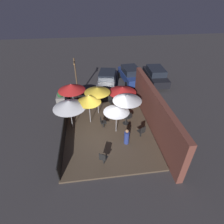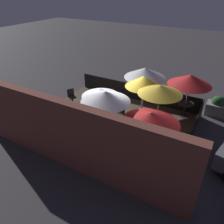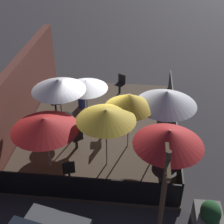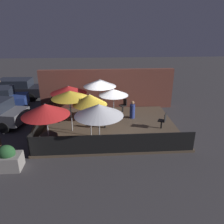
{
  "view_description": "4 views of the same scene",
  "coord_description": "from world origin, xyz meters",
  "px_view_note": "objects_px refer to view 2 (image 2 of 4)",
  "views": [
    {
      "loc": [
        9.44,
        -0.96,
        8.38
      ],
      "look_at": [
        -0.86,
        0.42,
        1.02
      ],
      "focal_mm": 28.0,
      "sensor_mm": 36.0,
      "label": 1
    },
    {
      "loc": [
        -4.55,
        8.02,
        6.17
      ],
      "look_at": [
        -0.34,
        0.57,
        1.13
      ],
      "focal_mm": 35.0,
      "sensor_mm": 36.0,
      "label": 2
    },
    {
      "loc": [
        -10.26,
        -1.56,
        7.83
      ],
      "look_at": [
        -0.19,
        -0.51,
        1.04
      ],
      "focal_mm": 50.0,
      "sensor_mm": 36.0,
      "label": 3
    },
    {
      "loc": [
        -0.66,
        -11.6,
        5.59
      ],
      "look_at": [
        0.11,
        -0.15,
        1.03
      ],
      "focal_mm": 35.0,
      "sensor_mm": 36.0,
      "label": 4
    }
  ],
  "objects_px": {
    "patio_umbrella_1": "(190,80)",
    "planter_box": "(217,107)",
    "dining_table_0": "(106,130)",
    "patio_chair_2": "(120,113)",
    "patron_0": "(75,116)",
    "patio_umbrella_5": "(143,81)",
    "patio_chair_4": "(169,139)",
    "patio_umbrella_6": "(101,92)",
    "patio_chair_0": "(132,129)",
    "patio_umbrella_4": "(145,73)",
    "patio_chair_1": "(72,96)",
    "dining_table_1": "(185,106)",
    "patio_umbrella_2": "(160,89)",
    "patio_umbrella_3": "(150,118)",
    "patio_umbrella_0": "(105,96)",
    "patio_chair_3": "(67,130)"
  },
  "relations": [
    {
      "from": "patron_0",
      "to": "planter_box",
      "type": "xyz_separation_m",
      "value": [
        -5.92,
        -4.73,
        -0.16
      ]
    },
    {
      "from": "patio_umbrella_0",
      "to": "patio_chair_3",
      "type": "xyz_separation_m",
      "value": [
        1.58,
        0.74,
        -1.72
      ]
    },
    {
      "from": "patio_umbrella_2",
      "to": "patio_umbrella_3",
      "type": "distance_m",
      "value": 2.0
    },
    {
      "from": "patio_umbrella_1",
      "to": "planter_box",
      "type": "height_order",
      "value": "patio_umbrella_1"
    },
    {
      "from": "patio_umbrella_6",
      "to": "patio_chair_2",
      "type": "distance_m",
      "value": 1.73
    },
    {
      "from": "patron_0",
      "to": "planter_box",
      "type": "distance_m",
      "value": 7.58
    },
    {
      "from": "patio_umbrella_1",
      "to": "patio_chair_1",
      "type": "distance_m",
      "value": 6.42
    },
    {
      "from": "dining_table_1",
      "to": "patio_chair_4",
      "type": "distance_m",
      "value": 3.08
    },
    {
      "from": "patio_umbrella_3",
      "to": "patron_0",
      "type": "bearing_deg",
      "value": -5.7
    },
    {
      "from": "patio_umbrella_2",
      "to": "patio_chair_1",
      "type": "distance_m",
      "value": 5.33
    },
    {
      "from": "patio_umbrella_0",
      "to": "patio_umbrella_1",
      "type": "relative_size",
      "value": 1.06
    },
    {
      "from": "patio_umbrella_2",
      "to": "planter_box",
      "type": "distance_m",
      "value": 4.29
    },
    {
      "from": "patio_chair_4",
      "to": "patio_umbrella_6",
      "type": "bearing_deg",
      "value": -18.6
    },
    {
      "from": "dining_table_1",
      "to": "planter_box",
      "type": "distance_m",
      "value": 1.91
    },
    {
      "from": "patio_umbrella_4",
      "to": "patio_chair_0",
      "type": "bearing_deg",
      "value": 103.9
    },
    {
      "from": "patio_umbrella_4",
      "to": "patio_umbrella_5",
      "type": "xyz_separation_m",
      "value": [
        -0.43,
        1.31,
        0.06
      ]
    },
    {
      "from": "patio_chair_0",
      "to": "patio_umbrella_5",
      "type": "bearing_deg",
      "value": -119.17
    },
    {
      "from": "patio_umbrella_1",
      "to": "patio_umbrella_3",
      "type": "xyz_separation_m",
      "value": [
        0.54,
        3.91,
        -0.2
      ]
    },
    {
      "from": "dining_table_0",
      "to": "patio_chair_2",
      "type": "height_order",
      "value": "patio_chair_2"
    },
    {
      "from": "dining_table_1",
      "to": "patio_umbrella_6",
      "type": "bearing_deg",
      "value": 43.1
    },
    {
      "from": "patio_umbrella_2",
      "to": "patio_chair_2",
      "type": "distance_m",
      "value": 2.44
    },
    {
      "from": "dining_table_0",
      "to": "patio_chair_2",
      "type": "distance_m",
      "value": 1.78
    },
    {
      "from": "patio_chair_1",
      "to": "dining_table_1",
      "type": "bearing_deg",
      "value": 47.54
    },
    {
      "from": "patio_chair_0",
      "to": "patio_chair_1",
      "type": "bearing_deg",
      "value": -55.95
    },
    {
      "from": "patio_umbrella_5",
      "to": "patio_chair_2",
      "type": "bearing_deg",
      "value": 47.98
    },
    {
      "from": "patio_umbrella_1",
      "to": "planter_box",
      "type": "bearing_deg",
      "value": -140.43
    },
    {
      "from": "patio_umbrella_6",
      "to": "patio_umbrella_1",
      "type": "bearing_deg",
      "value": -136.9
    },
    {
      "from": "patio_chair_0",
      "to": "patio_chair_1",
      "type": "xyz_separation_m",
      "value": [
        4.38,
        -1.26,
        0.0
      ]
    },
    {
      "from": "patio_chair_1",
      "to": "patio_chair_4",
      "type": "xyz_separation_m",
      "value": [
        -6.04,
        1.19,
        0.01
      ]
    },
    {
      "from": "patio_umbrella_2",
      "to": "patio_chair_3",
      "type": "distance_m",
      "value": 4.46
    },
    {
      "from": "patio_chair_4",
      "to": "planter_box",
      "type": "xyz_separation_m",
      "value": [
        -1.37,
        -4.29,
        -0.17
      ]
    },
    {
      "from": "patio_umbrella_2",
      "to": "patio_umbrella_5",
      "type": "height_order",
      "value": "patio_umbrella_2"
    },
    {
      "from": "patio_umbrella_2",
      "to": "patio_chair_2",
      "type": "bearing_deg",
      "value": 5.56
    },
    {
      "from": "patio_chair_2",
      "to": "patio_chair_4",
      "type": "height_order",
      "value": "patio_chair_4"
    },
    {
      "from": "patio_umbrella_1",
      "to": "patron_0",
      "type": "distance_m",
      "value": 5.88
    },
    {
      "from": "patio_chair_4",
      "to": "patio_chair_0",
      "type": "bearing_deg",
      "value": -15.43
    },
    {
      "from": "dining_table_1",
      "to": "patio_umbrella_2",
      "type": "bearing_deg",
      "value": 66.42
    },
    {
      "from": "patio_umbrella_4",
      "to": "dining_table_1",
      "type": "relative_size",
      "value": 2.68
    },
    {
      "from": "patio_umbrella_3",
      "to": "dining_table_1",
      "type": "height_order",
      "value": "patio_umbrella_3"
    },
    {
      "from": "patio_umbrella_4",
      "to": "dining_table_0",
      "type": "distance_m",
      "value": 4.16
    },
    {
      "from": "patio_umbrella_3",
      "to": "patio_chair_2",
      "type": "relative_size",
      "value": 2.43
    },
    {
      "from": "patio_chair_0",
      "to": "patio_umbrella_1",
      "type": "bearing_deg",
      "value": -156.28
    },
    {
      "from": "patio_umbrella_1",
      "to": "patio_umbrella_4",
      "type": "relative_size",
      "value": 1.03
    },
    {
      "from": "patio_umbrella_0",
      "to": "planter_box",
      "type": "xyz_separation_m",
      "value": [
        -3.92,
        -5.1,
        -1.87
      ]
    },
    {
      "from": "patio_chair_2",
      "to": "planter_box",
      "type": "distance_m",
      "value": 5.32
    },
    {
      "from": "patron_0",
      "to": "patio_umbrella_2",
      "type": "bearing_deg",
      "value": 171.07
    },
    {
      "from": "dining_table_0",
      "to": "patron_0",
      "type": "distance_m",
      "value": 2.04
    },
    {
      "from": "patio_umbrella_0",
      "to": "dining_table_0",
      "type": "xyz_separation_m",
      "value": [
        0.0,
        0.0,
        -1.62
      ]
    },
    {
      "from": "patio_umbrella_5",
      "to": "patio_chair_4",
      "type": "height_order",
      "value": "patio_umbrella_5"
    },
    {
      "from": "patio_umbrella_0",
      "to": "planter_box",
      "type": "distance_m",
      "value": 6.7
    }
  ]
}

